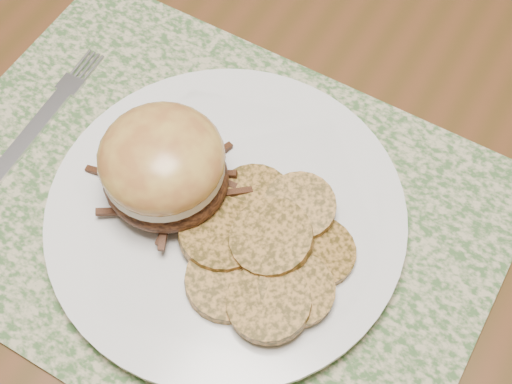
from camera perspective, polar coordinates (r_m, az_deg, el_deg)
ground at (r=1.35m, az=-12.64°, el=-10.93°), size 3.50×3.50×0.00m
placemat at (r=0.56m, az=-4.09°, el=-1.41°), size 0.45×0.33×0.00m
dinner_plate at (r=0.55m, az=-2.40°, el=-1.92°), size 0.26×0.26×0.02m
pork_sandwich at (r=0.52m, az=-7.44°, el=2.06°), size 0.10×0.09×0.07m
roasted_potatoes at (r=0.52m, az=0.88°, el=-4.65°), size 0.15×0.16×0.03m
fork at (r=0.63m, az=-16.78°, el=5.49°), size 0.02×0.17×0.00m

